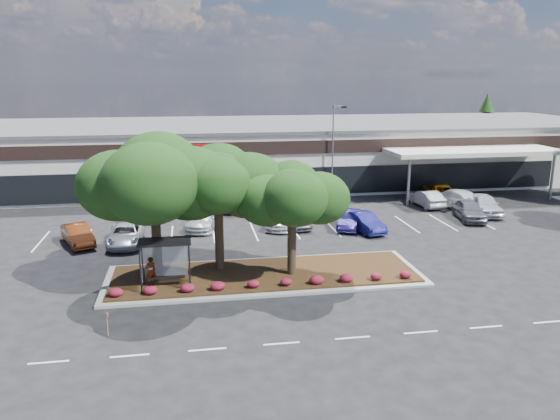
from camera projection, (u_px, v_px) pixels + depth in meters
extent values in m
plane|color=black|center=(315.00, 303.00, 27.86)|extent=(160.00, 160.00, 0.00)
cube|color=silver|center=(245.00, 153.00, 59.67)|extent=(80.00, 20.00, 6.00)
cube|color=#515153|center=(244.00, 124.00, 58.92)|extent=(80.40, 20.40, 0.30)
cube|color=black|center=(256.00, 148.00, 49.61)|extent=(80.00, 0.25, 1.20)
cube|color=black|center=(256.00, 183.00, 50.39)|extent=(60.00, 0.18, 2.60)
cube|color=red|center=(189.00, 150.00, 48.58)|extent=(6.00, 0.12, 1.00)
cube|color=silver|center=(473.00, 151.00, 50.58)|extent=(16.00, 5.00, 0.40)
cylinder|color=gray|center=(409.00, 182.00, 48.10)|extent=(0.24, 0.24, 4.20)
cylinder|color=gray|center=(552.00, 177.00, 50.35)|extent=(0.24, 0.24, 4.20)
cube|color=#9E9D98|center=(265.00, 276.00, 31.35)|extent=(18.00, 6.00, 0.15)
cube|color=#493015|center=(265.00, 274.00, 31.32)|extent=(17.20, 5.20, 0.12)
cube|color=silver|center=(48.00, 362.00, 22.10)|extent=(1.60, 0.12, 0.01)
cube|color=silver|center=(130.00, 356.00, 22.62)|extent=(1.60, 0.12, 0.01)
cube|color=silver|center=(207.00, 349.00, 23.13)|extent=(1.60, 0.12, 0.01)
cube|color=silver|center=(282.00, 343.00, 23.65)|extent=(1.60, 0.12, 0.01)
cube|color=silver|center=(353.00, 338.00, 24.16)|extent=(1.60, 0.12, 0.01)
cube|color=silver|center=(421.00, 332.00, 24.68)|extent=(1.60, 0.12, 0.01)
cube|color=silver|center=(486.00, 327.00, 25.19)|extent=(1.60, 0.12, 0.01)
cube|color=silver|center=(549.00, 322.00, 25.70)|extent=(1.60, 0.12, 0.01)
cube|color=silver|center=(41.00, 241.00, 38.12)|extent=(0.12, 5.00, 0.01)
cube|color=silver|center=(86.00, 239.00, 38.61)|extent=(0.12, 5.00, 0.01)
cube|color=silver|center=(129.00, 237.00, 39.09)|extent=(0.12, 5.00, 0.01)
cube|color=silver|center=(172.00, 235.00, 39.57)|extent=(0.12, 5.00, 0.01)
cube|color=silver|center=(213.00, 233.00, 40.05)|extent=(0.12, 5.00, 0.01)
cube|color=silver|center=(254.00, 231.00, 40.54)|extent=(0.12, 5.00, 0.01)
cube|color=silver|center=(293.00, 229.00, 41.02)|extent=(0.12, 5.00, 0.01)
cube|color=silver|center=(332.00, 228.00, 41.50)|extent=(0.12, 5.00, 0.01)
cube|color=silver|center=(370.00, 226.00, 41.98)|extent=(0.12, 5.00, 0.01)
cube|color=silver|center=(407.00, 224.00, 42.47)|extent=(0.12, 5.00, 0.01)
cube|color=silver|center=(443.00, 222.00, 42.95)|extent=(0.12, 5.00, 0.01)
cube|color=silver|center=(478.00, 221.00, 43.43)|extent=(0.12, 5.00, 0.01)
cylinder|color=black|center=(142.00, 262.00, 29.39)|extent=(0.08, 0.08, 2.50)
cylinder|color=black|center=(189.00, 260.00, 29.79)|extent=(0.08, 0.08, 2.50)
cylinder|color=black|center=(140.00, 270.00, 28.15)|extent=(0.08, 0.08, 2.50)
cylinder|color=black|center=(189.00, 268.00, 28.55)|extent=(0.08, 0.08, 2.50)
cube|color=black|center=(164.00, 242.00, 28.66)|extent=(2.75, 1.55, 0.10)
cube|color=silver|center=(166.00, 259.00, 29.56)|extent=(2.30, 0.03, 2.00)
cube|color=black|center=(166.00, 277.00, 29.40)|extent=(2.00, 0.35, 0.06)
cone|color=#18330E|center=(485.00, 126.00, 74.34)|extent=(3.96, 3.96, 9.00)
imported|color=#594C47|center=(151.00, 271.00, 29.36)|extent=(0.69, 0.59, 1.59)
cube|color=#9E9D98|center=(332.00, 196.00, 51.42)|extent=(0.50, 0.50, 0.40)
cylinder|color=gray|center=(333.00, 150.00, 50.37)|extent=(0.14, 0.14, 8.26)
cube|color=gray|center=(339.00, 106.00, 49.45)|extent=(0.91, 0.28, 0.14)
cube|color=black|center=(344.00, 107.00, 49.52)|extent=(0.47, 0.33, 0.18)
cube|color=tan|center=(107.00, 324.00, 24.23)|extent=(0.03, 0.03, 1.10)
cube|color=#E43C92|center=(108.00, 315.00, 24.12)|extent=(0.02, 0.14, 0.18)
imported|color=#672B10|center=(78.00, 235.00, 37.19)|extent=(3.00, 4.47, 1.39)
imported|color=#A8ABB4|center=(126.00, 235.00, 37.29)|extent=(2.29, 4.93, 1.37)
imported|color=#B7BBC5|center=(204.00, 219.00, 41.21)|extent=(3.18, 5.13, 1.39)
imported|color=silver|center=(282.00, 218.00, 41.58)|extent=(3.48, 5.04, 1.36)
imported|color=slate|center=(292.00, 216.00, 41.70)|extent=(2.60, 4.84, 1.57)
imported|color=navy|center=(349.00, 219.00, 41.25)|extent=(2.90, 4.40, 1.37)
imported|color=navy|center=(364.00, 222.00, 40.41)|extent=(2.46, 4.46, 1.39)
imported|color=slate|center=(469.00, 210.00, 43.61)|extent=(2.73, 4.90, 1.58)
imported|color=silver|center=(484.00, 204.00, 45.31)|extent=(2.75, 5.15, 1.67)
imported|color=maroon|center=(147.00, 208.00, 44.63)|extent=(3.95, 5.58, 1.41)
imported|color=maroon|center=(223.00, 198.00, 47.89)|extent=(4.39, 6.21, 1.57)
imported|color=#A7AAB2|center=(233.00, 201.00, 47.04)|extent=(2.83, 5.32, 1.42)
imported|color=#642D0B|center=(288.00, 202.00, 46.82)|extent=(3.68, 5.31, 1.43)
imported|color=#B7BCC4|center=(319.00, 202.00, 46.99)|extent=(3.60, 5.03, 1.35)
imported|color=#BEBEBE|center=(426.00, 198.00, 48.04)|extent=(1.81, 4.44, 1.43)
imported|color=#6F4306|center=(439.00, 191.00, 50.62)|extent=(3.64, 5.94, 1.54)
imported|color=silver|center=(454.00, 198.00, 47.66)|extent=(3.94, 6.05, 1.63)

